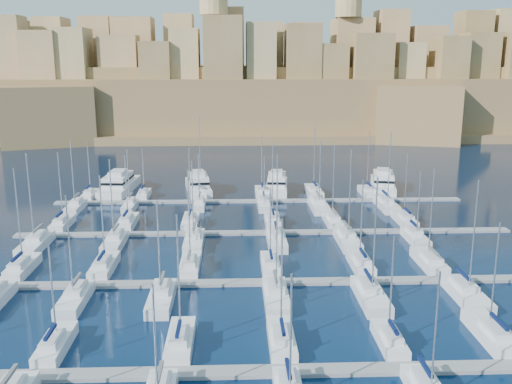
{
  "coord_description": "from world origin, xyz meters",
  "views": [
    {
      "loc": [
        -5.09,
        -82.56,
        29.16
      ],
      "look_at": [
        -1.71,
        6.0,
        8.27
      ],
      "focal_mm": 40.0,
      "sensor_mm": 36.0,
      "label": 1
    }
  ],
  "objects_px": {
    "sailboat_4": "(390,340)",
    "motor_yacht_a": "(119,184)",
    "motor_yacht_c": "(277,185)",
    "motor_yacht_d": "(383,183)",
    "sailboat_2": "(180,341)",
    "motor_yacht_b": "(198,185)"
  },
  "relations": [
    {
      "from": "sailboat_4",
      "to": "motor_yacht_d",
      "type": "height_order",
      "value": "sailboat_4"
    },
    {
      "from": "sailboat_4",
      "to": "motor_yacht_a",
      "type": "height_order",
      "value": "sailboat_4"
    },
    {
      "from": "motor_yacht_a",
      "to": "motor_yacht_c",
      "type": "distance_m",
      "value": 35.17
    },
    {
      "from": "motor_yacht_a",
      "to": "motor_yacht_c",
      "type": "xyz_separation_m",
      "value": [
        35.13,
        -1.6,
        -0.0
      ]
    },
    {
      "from": "sailboat_4",
      "to": "motor_yacht_d",
      "type": "relative_size",
      "value": 0.69
    },
    {
      "from": "sailboat_4",
      "to": "motor_yacht_c",
      "type": "xyz_separation_m",
      "value": [
        -6.55,
        70.03,
        1.01
      ]
    },
    {
      "from": "motor_yacht_a",
      "to": "motor_yacht_c",
      "type": "height_order",
      "value": "same"
    },
    {
      "from": "motor_yacht_b",
      "to": "motor_yacht_d",
      "type": "height_order",
      "value": "same"
    },
    {
      "from": "sailboat_4",
      "to": "motor_yacht_c",
      "type": "distance_m",
      "value": 70.34
    },
    {
      "from": "sailboat_2",
      "to": "motor_yacht_b",
      "type": "xyz_separation_m",
      "value": [
        -2.34,
        69.79,
        0.98
      ]
    },
    {
      "from": "motor_yacht_d",
      "to": "sailboat_2",
      "type": "bearing_deg",
      "value": -119.1
    },
    {
      "from": "motor_yacht_d",
      "to": "sailboat_4",
      "type": "bearing_deg",
      "value": -103.88
    },
    {
      "from": "motor_yacht_d",
      "to": "motor_yacht_c",
      "type": "bearing_deg",
      "value": -177.8
    },
    {
      "from": "motor_yacht_b",
      "to": "sailboat_4",
      "type": "bearing_deg",
      "value": -71.17
    },
    {
      "from": "sailboat_4",
      "to": "motor_yacht_d",
      "type": "distance_m",
      "value": 73.1
    },
    {
      "from": "motor_yacht_d",
      "to": "motor_yacht_b",
      "type": "bearing_deg",
      "value": -179.17
    },
    {
      "from": "sailboat_2",
      "to": "motor_yacht_a",
      "type": "relative_size",
      "value": 0.77
    },
    {
      "from": "sailboat_4",
      "to": "sailboat_2",
      "type": "bearing_deg",
      "value": 178.51
    },
    {
      "from": "sailboat_2",
      "to": "motor_yacht_d",
      "type": "relative_size",
      "value": 0.81
    },
    {
      "from": "motor_yacht_c",
      "to": "sailboat_4",
      "type": "bearing_deg",
      "value": -84.66
    },
    {
      "from": "sailboat_4",
      "to": "motor_yacht_d",
      "type": "bearing_deg",
      "value": 76.12
    },
    {
      "from": "motor_yacht_a",
      "to": "motor_yacht_c",
      "type": "relative_size",
      "value": 1.21
    }
  ]
}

